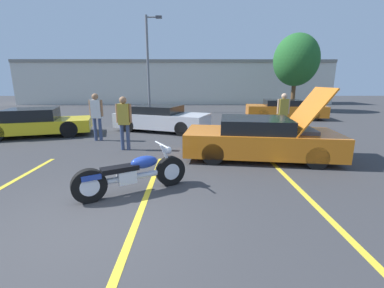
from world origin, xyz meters
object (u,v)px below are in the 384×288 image
at_px(light_pole, 149,60).
at_px(show_car_hood_open, 261,138).
at_px(parked_car_mid_row, 162,119).
at_px(tree_background, 296,60).
at_px(spectator_near_motorcycle, 283,111).
at_px(spectator_by_show_car, 96,113).
at_px(spectator_midground, 124,118).
at_px(motorcycle, 133,174).
at_px(parked_car_left_row, 37,123).
at_px(parked_car_right_row, 284,109).

relative_size(light_pole, show_car_hood_open, 1.49).
relative_size(light_pole, parked_car_mid_row, 1.49).
bearing_deg(tree_background, spectator_near_motorcycle, -113.33).
height_order(parked_car_mid_row, spectator_by_show_car, spectator_by_show_car).
distance_m(show_car_hood_open, spectator_by_show_car, 6.23).
xyz_separation_m(spectator_near_motorcycle, spectator_midground, (-6.08, -2.28, -0.01)).
relative_size(light_pole, motorcycle, 3.23).
bearing_deg(parked_car_mid_row, parked_car_left_row, -147.30).
bearing_deg(motorcycle, spectator_near_motorcycle, 19.17).
bearing_deg(parked_car_mid_row, tree_background, 62.74).
distance_m(tree_background, motorcycle, 18.48).
bearing_deg(parked_car_left_row, parked_car_right_row, 5.43).
distance_m(show_car_hood_open, parked_car_right_row, 9.26).
relative_size(motorcycle, spectator_near_motorcycle, 1.19).
bearing_deg(spectator_near_motorcycle, parked_car_mid_row, 166.64).
distance_m(light_pole, spectator_midground, 11.73).
bearing_deg(light_pole, parked_car_mid_row, -77.77).
height_order(parked_car_right_row, parked_car_mid_row, parked_car_right_row).
distance_m(show_car_hood_open, parked_car_mid_row, 5.67).
bearing_deg(parked_car_left_row, motorcycle, -64.60).
distance_m(parked_car_mid_row, spectator_by_show_car, 3.12).
distance_m(tree_background, show_car_hood_open, 14.76).
relative_size(motorcycle, spectator_midground, 1.19).
bearing_deg(spectator_near_motorcycle, light_pole, 127.30).
bearing_deg(light_pole, show_car_hood_open, -67.35).
height_order(light_pole, parked_car_left_row, light_pole).
bearing_deg(spectator_by_show_car, light_pole, 86.71).
height_order(tree_background, show_car_hood_open, tree_background).
xyz_separation_m(parked_car_right_row, parked_car_mid_row, (-7.19, -3.98, -0.01)).
relative_size(light_pole, spectator_near_motorcycle, 3.83).
xyz_separation_m(show_car_hood_open, parked_car_left_row, (-8.65, 3.37, -0.04)).
xyz_separation_m(parked_car_right_row, parked_car_left_row, (-12.39, -5.10, -0.03)).
bearing_deg(spectator_near_motorcycle, parked_car_left_row, 179.33).
relative_size(parked_car_left_row, spectator_by_show_car, 2.50).
bearing_deg(show_car_hood_open, parked_car_left_row, 166.60).
height_order(parked_car_mid_row, parked_car_left_row, parked_car_mid_row).
xyz_separation_m(light_pole, spectator_midground, (0.85, -11.38, -2.74)).
distance_m(parked_car_right_row, parked_car_left_row, 13.40).
distance_m(spectator_near_motorcycle, spectator_by_show_car, 7.55).
bearing_deg(parked_car_right_row, spectator_midground, -130.34).
bearing_deg(show_car_hood_open, spectator_midground, 175.13).
relative_size(tree_background, spectator_midground, 3.27).
xyz_separation_m(light_pole, motorcycle, (1.86, -14.86, -3.41)).
xyz_separation_m(light_pole, tree_background, (11.17, 0.73, 0.06)).
distance_m(motorcycle, show_car_hood_open, 4.14).
distance_m(tree_background, parked_car_right_row, 6.10).
relative_size(parked_car_mid_row, spectator_by_show_car, 2.53).
xyz_separation_m(parked_car_mid_row, spectator_near_motorcycle, (5.23, -1.24, 0.51)).
relative_size(parked_car_right_row, parked_car_mid_row, 1.04).
relative_size(tree_background, spectator_near_motorcycle, 3.25).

